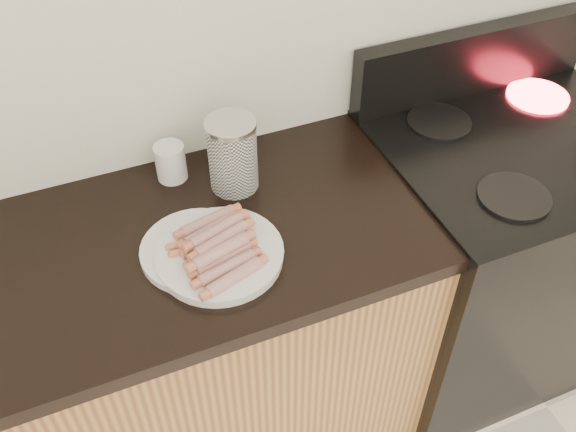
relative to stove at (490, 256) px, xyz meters
name	(u,v)px	position (x,y,z in m)	size (l,w,h in m)	color
wall_back	(202,7)	(-0.78, 0.32, 0.84)	(4.00, 0.04, 2.60)	silver
cabinet_base	(11,420)	(-1.48, 0.01, -0.03)	(2.20, 0.59, 0.86)	#A4743E
stove	(490,256)	(0.00, 0.00, 0.00)	(0.76, 0.65, 0.91)	black
stove_panel	(473,60)	(0.00, 0.28, 0.55)	(0.76, 0.06, 0.20)	black
burner_near_left	(514,197)	(-0.17, -0.17, 0.46)	(0.18, 0.18, 0.01)	black
burner_far_left	(439,122)	(-0.17, 0.17, 0.46)	(0.18, 0.18, 0.01)	black
burner_far_right	(538,96)	(0.17, 0.17, 0.46)	(0.18, 0.18, 0.01)	#FF1E2D
main_plate	(220,256)	(-0.90, -0.07, 0.45)	(0.29, 0.29, 0.02)	white
side_plate	(197,250)	(-0.94, -0.04, 0.45)	(0.26, 0.26, 0.02)	white
hotdog_pile	(219,246)	(-0.90, -0.07, 0.48)	(0.14, 0.25, 0.05)	maroon
plain_sausages	(196,244)	(-0.94, -0.04, 0.47)	(0.12, 0.04, 0.02)	orange
canister	(233,155)	(-0.78, 0.15, 0.54)	(0.12, 0.12, 0.19)	white
mug	(171,162)	(-0.92, 0.24, 0.49)	(0.08, 0.08, 0.10)	silver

